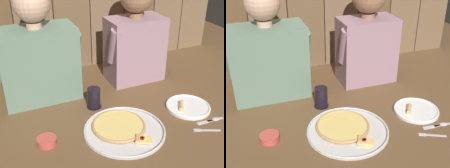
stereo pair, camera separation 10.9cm
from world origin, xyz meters
TOP-DOWN VIEW (x-y plane):
  - ground_plane at (0.00, 0.00)m, footprint 3.20×3.20m
  - pizza_tray at (-0.01, -0.05)m, footprint 0.40×0.40m
  - dinner_plate at (0.40, -0.02)m, footprint 0.24×0.24m
  - drinking_glass at (-0.06, 0.20)m, footprint 0.08×0.08m
  - dipping_bowl at (-0.37, 0.00)m, footprint 0.09×0.09m
  - table_fork at (0.35, -0.22)m, footprint 0.12×0.07m
  - table_knife at (0.43, -0.16)m, footprint 0.16×0.03m
  - table_spoon at (0.44, -0.16)m, footprint 0.14×0.03m
  - diner_left at (-0.30, 0.42)m, footprint 0.45×0.22m
  - diner_right at (0.30, 0.42)m, footprint 0.38×0.21m

SIDE VIEW (x-z plane):
  - ground_plane at x=0.00m, z-range 0.00..0.00m
  - table_knife at x=0.43m, z-range 0.00..0.00m
  - table_fork at x=0.35m, z-range 0.00..0.01m
  - table_spoon at x=0.44m, z-range 0.00..0.01m
  - dinner_plate at x=0.40m, z-range -0.01..0.03m
  - pizza_tray at x=-0.01m, z-range 0.00..0.02m
  - dipping_bowl at x=-0.37m, z-range 0.00..0.03m
  - drinking_glass at x=-0.06m, z-range 0.00..0.11m
  - diner_left at x=-0.30m, z-range -0.04..0.60m
  - diner_right at x=0.30m, z-range -0.01..0.63m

